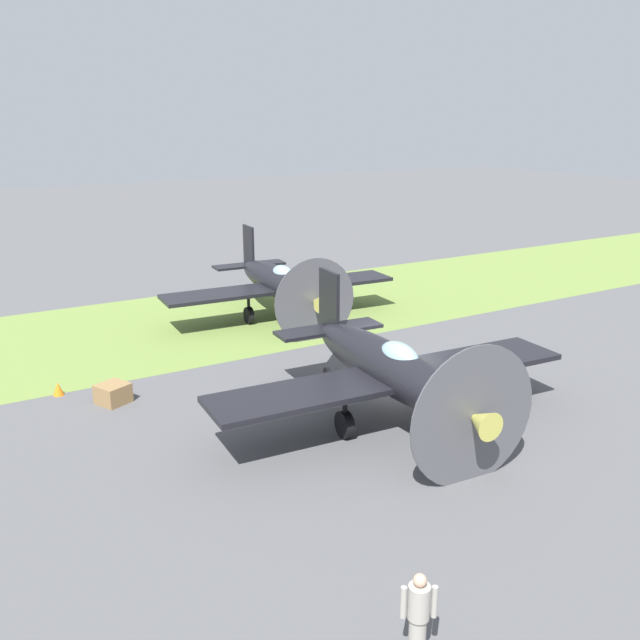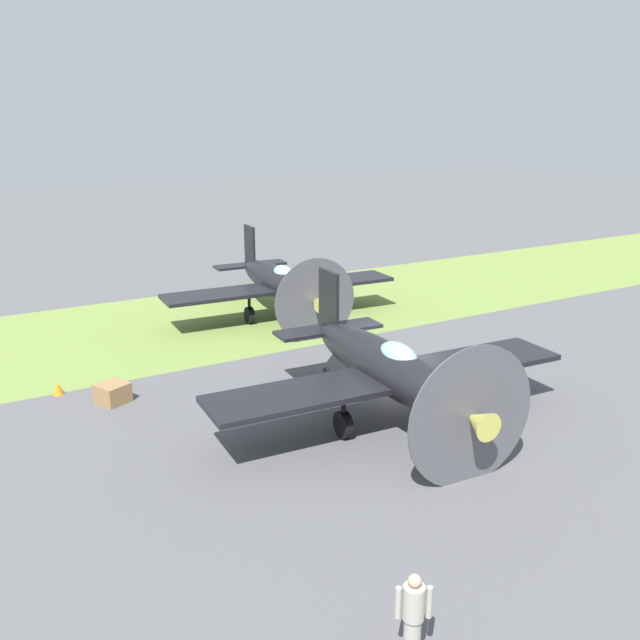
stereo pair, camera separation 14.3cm
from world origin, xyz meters
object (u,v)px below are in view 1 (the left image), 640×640
object	(u,v)px
airplane_lead	(389,368)
supply_crate	(113,393)
ground_crew_chief	(418,616)
runway_marker_cone	(58,389)
airplane_wingman	(279,283)

from	to	relation	value
airplane_lead	supply_crate	distance (m)	9.04
ground_crew_chief	runway_marker_cone	bearing A→B (deg)	-49.51
airplane_lead	supply_crate	bearing A→B (deg)	-35.63
airplane_lead	airplane_wingman	distance (m)	11.96
runway_marker_cone	airplane_wingman	bearing A→B (deg)	-156.97
airplane_wingman	supply_crate	size ratio (longest dim) A/B	12.25
runway_marker_cone	supply_crate	bearing A→B (deg)	132.24
airplane_wingman	runway_marker_cone	size ratio (longest dim) A/B	25.05
supply_crate	runway_marker_cone	distance (m)	2.13
airplane_lead	runway_marker_cone	size ratio (longest dim) A/B	26.28
ground_crew_chief	supply_crate	size ratio (longest dim) A/B	1.92
airplane_lead	airplane_wingman	bearing A→B (deg)	-97.48
airplane_wingman	ground_crew_chief	distance (m)	21.19
supply_crate	runway_marker_cone	bearing A→B (deg)	-47.76
airplane_wingman	ground_crew_chief	bearing A→B (deg)	72.73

